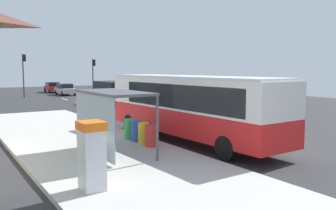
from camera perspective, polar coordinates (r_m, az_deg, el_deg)
name	(u,v)px	position (r m, az deg, el deg)	size (l,w,h in m)	color
ground_plane	(117,113)	(28.63, -8.15, -1.35)	(56.00, 92.00, 0.04)	#2D2D30
sidewalk_platform	(98,152)	(15.25, -11.15, -7.39)	(6.20, 30.00, 0.18)	beige
lane_stripe_seg_1	(263,148)	(16.61, 15.07, -6.69)	(0.16, 2.20, 0.01)	silver
lane_stripe_seg_2	(196,131)	(20.22, 4.49, -4.25)	(0.16, 2.20, 0.01)	silver
lane_stripe_seg_3	(152,121)	(24.33, -2.67, -2.51)	(0.16, 2.20, 0.01)	silver
lane_stripe_seg_4	(120,113)	(28.73, -7.69, -1.26)	(0.16, 2.20, 0.01)	silver
lane_stripe_seg_5	(97,107)	(33.29, -11.36, -0.34)	(0.16, 2.20, 0.01)	silver
lane_stripe_seg_6	(79,103)	(37.97, -14.13, 0.35)	(0.16, 2.20, 0.01)	silver
lane_stripe_seg_7	(65,99)	(42.72, -16.29, 0.89)	(0.16, 2.20, 0.01)	silver
bus	(189,104)	(17.21, 3.39, 0.14)	(2.90, 11.09, 3.21)	red
white_van	(112,91)	(34.89, -9.05, 2.18)	(2.25, 5.29, 2.30)	black
sedan_near	(65,89)	(49.56, -16.23, 2.47)	(1.86, 4.41, 1.52)	#B7B7BC
sedan_far	(53,87)	(55.54, -18.07, 2.76)	(2.00, 4.48, 1.52)	#A51919
ticket_machine	(92,155)	(10.16, -12.17, -7.90)	(0.66, 0.76, 1.94)	silver
recycling_bin_red	(151,136)	(15.49, -2.68, -4.94)	(0.52, 0.52, 0.95)	red
recycling_bin_yellow	(144,133)	(16.09, -3.94, -4.54)	(0.52, 0.52, 0.95)	yellow
recycling_bin_blue	(136,131)	(16.70, -5.10, -4.16)	(0.52, 0.52, 0.95)	blue
recycling_bin_green	(130,129)	(17.31, -6.18, -3.81)	(0.52, 0.52, 0.95)	green
traffic_light_near_side	(94,71)	(48.40, -11.90, 5.37)	(0.49, 0.28, 4.82)	#2D2D2D
traffic_light_far_side	(24,69)	(46.81, -22.19, 5.43)	(0.49, 0.28, 5.33)	#2D2D2D
bus_shelter	(106,106)	(14.01, -9.88, -0.21)	(1.80, 4.00, 2.50)	#4C4C51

